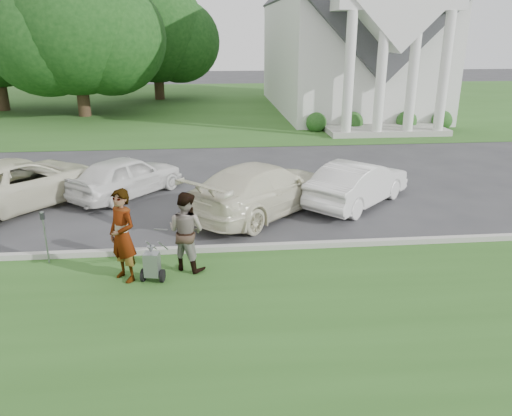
{
  "coord_description": "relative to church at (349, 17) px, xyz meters",
  "views": [
    {
      "loc": [
        -0.28,
        -10.55,
        5.04
      ],
      "look_at": [
        0.74,
        0.0,
        1.29
      ],
      "focal_mm": 35.0,
      "sensor_mm": 36.0,
      "label": 1
    }
  ],
  "objects": [
    {
      "name": "tree_left",
      "position": [
        -17.01,
        -1.13,
        -0.83
      ],
      "size": [
        10.63,
        8.4,
        9.71
      ],
      "color": "#332316",
      "rests_on": "ground"
    },
    {
      "name": "tree_back",
      "position": [
        -13.01,
        6.87,
        -1.21
      ],
      "size": [
        9.61,
        7.6,
        8.89
      ],
      "color": "#332316",
      "rests_on": "ground"
    },
    {
      "name": "curb",
      "position": [
        -9.0,
        -22.56,
        -5.86
      ],
      "size": [
        80.0,
        0.18,
        0.15
      ],
      "primitive_type": "cube",
      "color": "#9E9E93",
      "rests_on": "ground"
    },
    {
      "name": "parking_meter_near",
      "position": [
        -13.03,
        -22.84,
        -5.14
      ],
      "size": [
        0.09,
        0.08,
        1.26
      ],
      "color": "gray",
      "rests_on": "ground"
    },
    {
      "name": "car_b",
      "position": [
        -11.94,
        -17.91,
        -5.27
      ],
      "size": [
        3.74,
        4.01,
        1.34
      ],
      "primitive_type": "imported",
      "rotation": [
        0.0,
        0.0,
        2.44
      ],
      "color": "white",
      "rests_on": "ground"
    },
    {
      "name": "ground",
      "position": [
        -9.0,
        -23.11,
        -5.94
      ],
      "size": [
        120.0,
        120.0,
        0.0
      ],
      "primitive_type": "plane",
      "color": "#333335",
      "rests_on": "ground"
    },
    {
      "name": "striping_cart",
      "position": [
        -10.55,
        -23.96,
        -5.56
      ],
      "size": [
        0.56,
        1.01,
        0.89
      ],
      "rotation": [
        0.0,
        0.0,
        -0.18
      ],
      "color": "black",
      "rests_on": "ground"
    },
    {
      "name": "person_right",
      "position": [
        -9.83,
        -23.42,
        -5.04
      ],
      "size": [
        1.1,
        1.04,
        1.79
      ],
      "primitive_type": "imported",
      "rotation": [
        0.0,
        0.0,
        2.58
      ],
      "color": "#999999",
      "rests_on": "ground"
    },
    {
      "name": "church_lawn",
      "position": [
        -9.0,
        3.89,
        -5.93
      ],
      "size": [
        80.0,
        30.0,
        0.01
      ],
      "primitive_type": "cube",
      "color": "#2A521C",
      "rests_on": "ground"
    },
    {
      "name": "car_a",
      "position": [
        -14.94,
        -18.56,
        -5.21
      ],
      "size": [
        5.25,
        5.59,
        1.46
      ],
      "primitive_type": "imported",
      "rotation": [
        0.0,
        0.0,
        2.44
      ],
      "color": "beige",
      "rests_on": "ground"
    },
    {
      "name": "car_c",
      "position": [
        -7.76,
        -19.92,
        -5.2
      ],
      "size": [
        5.1,
        5.1,
        1.49
      ],
      "primitive_type": "imported",
      "rotation": [
        0.0,
        0.0,
        2.35
      ],
      "color": "beige",
      "rests_on": "ground"
    },
    {
      "name": "church",
      "position": [
        0.0,
        0.0,
        0.0
      ],
      "size": [
        9.19,
        19.0,
        24.1
      ],
      "color": "white",
      "rests_on": "ground"
    },
    {
      "name": "person_left",
      "position": [
        -11.13,
        -23.82,
        -4.93
      ],
      "size": [
        0.86,
        0.86,
        2.01
      ],
      "primitive_type": "imported",
      "rotation": [
        0.0,
        0.0,
        -0.79
      ],
      "color": "#999999",
      "rests_on": "ground"
    },
    {
      "name": "car_d",
      "position": [
        -4.76,
        -19.42,
        -5.27
      ],
      "size": [
        3.91,
        3.89,
        1.35
      ],
      "primitive_type": "imported",
      "rotation": [
        0.0,
        0.0,
        2.35
      ],
      "color": "silver",
      "rests_on": "ground"
    },
    {
      "name": "grass_strip",
      "position": [
        -9.0,
        -26.11,
        -5.93
      ],
      "size": [
        80.0,
        7.0,
        0.01
      ],
      "primitive_type": "cube",
      "color": "#2A521C",
      "rests_on": "ground"
    }
  ]
}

